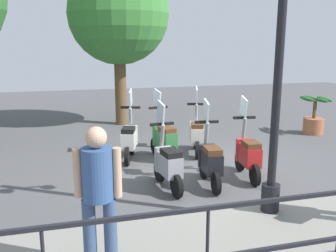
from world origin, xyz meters
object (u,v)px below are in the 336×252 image
Objects in this scene: scooter_far_1 at (164,138)px; scooter_near_0 at (248,154)px; potted_palm at (314,118)px; tree_distant at (119,15)px; scooter_near_2 at (168,163)px; scooter_far_2 at (129,139)px; lamp_post_near at (277,85)px; scooter_near_1 at (210,160)px; pedestrian_distant at (98,189)px; scooter_far_0 at (197,133)px.

scooter_near_0 is at bearing -153.92° from scooter_far_1.
potted_palm is 4.43m from scooter_near_0.
tree_distant is 6.32m from scooter_near_2.
scooter_far_1 is at bearing -86.39° from scooter_far_2.
tree_distant is (7.15, 1.16, 1.38)m from lamp_post_near.
tree_distant is at bearing 61.95° from potted_palm.
scooter_near_1 is 1.00× the size of scooter_near_2.
pedestrian_distant is 8.36m from potted_palm.
potted_palm is 0.69× the size of scooter_near_2.
scooter_near_0 is at bearing -16.05° from lamp_post_near.
pedestrian_distant is 5.05m from scooter_far_0.
scooter_far_1 is at bearing 169.55° from pedestrian_distant.
lamp_post_near reaches higher than scooter_near_1.
tree_distant is at bearing -176.85° from pedestrian_distant.
scooter_far_0 is at bearing -1.27° from lamp_post_near.
pedestrian_distant is 1.03× the size of scooter_near_2.
scooter_near_1 is 1.78m from scooter_far_1.
scooter_far_1 is (3.22, 0.77, -1.50)m from lamp_post_near.
scooter_near_0 is at bearing 128.64° from potted_palm.
lamp_post_near is at bearing -160.86° from scooter_near_1.
pedestrian_distant is 1.03× the size of scooter_near_0.
scooter_far_0 is (1.97, -0.44, 0.00)m from scooter_near_1.
scooter_far_1 is 0.76m from scooter_far_2.
pedestrian_distant is at bearing 144.00° from scooter_far_1.
scooter_far_1 is 1.00× the size of scooter_far_2.
tree_distant reaches higher than scooter_far_2.
lamp_post_near is 2.61× the size of pedestrian_distant.
scooter_near_0 is 1.82m from scooter_far_0.
scooter_near_2 is at bearing 101.79° from scooter_near_0.
scooter_far_1 reaches higher than potted_palm.
potted_palm is 5.54m from scooter_far_2.
scooter_far_1 is at bearing -174.33° from tree_distant.
scooter_far_1 is at bearing 104.48° from potted_palm.
scooter_near_2 is 1.00× the size of scooter_far_2.
scooter_near_1 is 1.00× the size of scooter_far_2.
tree_distant is 3.19× the size of scooter_near_2.
scooter_far_2 is at bearing 63.85° from scooter_far_1.
scooter_near_1 is at bearing 109.12° from scooter_near_0.
scooter_far_0 is 1.58m from scooter_far_2.
scooter_near_1 is (1.49, 0.36, -1.50)m from lamp_post_near.
tree_distant reaches higher than scooter_near_0.
scooter_near_1 is at bearing 124.46° from potted_palm.
scooter_near_0 is (-2.76, 3.46, 0.04)m from potted_palm.
scooter_near_0 is at bearing -91.61° from scooter_near_2.
scooter_near_0 is 0.86m from scooter_near_1.
scooter_near_2 and scooter_far_1 have the same top height.
pedestrian_distant is 3.96m from scooter_near_0.
tree_distant is at bearing -6.57° from scooter_near_2.
lamp_post_near is at bearing -164.67° from scooter_far_0.
tree_distant is at bearing -7.12° from scooter_far_1.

